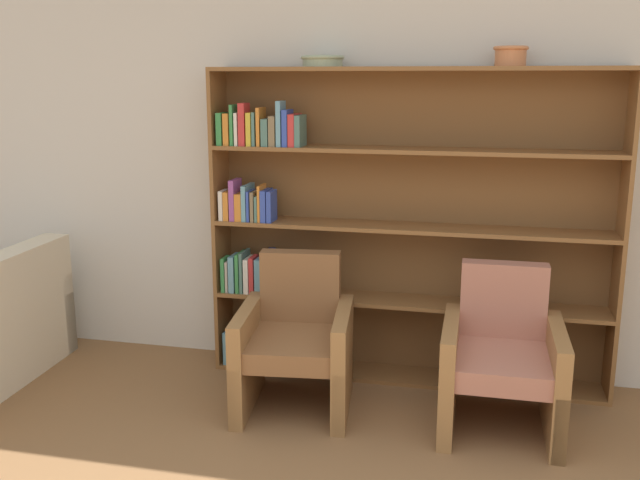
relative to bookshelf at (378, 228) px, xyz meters
name	(u,v)px	position (x,y,z in m)	size (l,w,h in m)	color
wall_back	(441,163)	(0.37, 0.16, 0.40)	(12.00, 0.06, 2.75)	silver
bookshelf	(378,228)	(0.00, 0.00, 0.00)	(2.48, 0.30, 1.96)	brown
bowl_slate	(323,60)	(-0.35, -0.03, 1.02)	(0.26, 0.26, 0.07)	gray
bowl_sage	(511,55)	(0.75, -0.03, 1.04)	(0.20, 0.20, 0.11)	#C67547
armchair_leather	(296,342)	(-0.39, -0.54, -0.59)	(0.72, 0.75, 0.87)	olive
armchair_cushioned	(502,360)	(0.78, -0.54, -0.59)	(0.65, 0.69, 0.87)	olive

